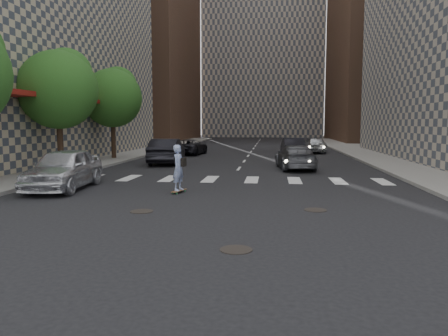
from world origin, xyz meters
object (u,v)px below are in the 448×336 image
(skateboarder, at_px, (179,168))
(traffic_car_d, at_px, (314,145))
(tree_b, at_px, (60,86))
(tree_c, at_px, (114,95))
(traffic_car_b, at_px, (296,157))
(traffic_car_e, at_px, (292,147))
(traffic_car_a, at_px, (167,151))
(traffic_car_c, at_px, (190,147))
(silver_sedan, at_px, (64,169))

(skateboarder, bearing_deg, traffic_car_d, 88.40)
(tree_b, height_order, tree_c, same)
(traffic_car_b, bearing_deg, traffic_car_d, -105.24)
(traffic_car_b, distance_m, traffic_car_e, 10.00)
(traffic_car_a, bearing_deg, tree_b, 44.93)
(traffic_car_d, bearing_deg, traffic_car_c, 12.13)
(traffic_car_b, height_order, traffic_car_d, traffic_car_d)
(skateboarder, height_order, traffic_car_d, skateboarder)
(tree_b, xyz_separation_m, skateboarder, (7.83, -6.30, -3.67))
(tree_b, height_order, traffic_car_d, tree_b)
(tree_b, bearing_deg, tree_c, 90.00)
(skateboarder, relative_size, traffic_car_e, 0.41)
(tree_b, bearing_deg, traffic_car_e, 44.70)
(traffic_car_b, xyz_separation_m, traffic_car_c, (-8.25, 10.65, -0.06))
(tree_c, distance_m, traffic_car_a, 6.54)
(skateboarder, relative_size, traffic_car_d, 0.44)
(traffic_car_c, height_order, traffic_car_d, traffic_car_d)
(traffic_car_c, bearing_deg, traffic_car_a, 96.02)
(tree_b, bearing_deg, traffic_car_b, 12.66)
(skateboarder, relative_size, silver_sedan, 0.38)
(traffic_car_d, bearing_deg, traffic_car_b, 75.04)
(traffic_car_a, distance_m, traffic_car_e, 11.39)
(tree_b, bearing_deg, traffic_car_c, 71.58)
(skateboarder, height_order, silver_sedan, skateboarder)
(tree_b, relative_size, skateboarder, 3.55)
(traffic_car_b, bearing_deg, traffic_car_a, -21.84)
(tree_b, xyz_separation_m, traffic_car_a, (4.53, 5.25, -3.82))
(tree_c, bearing_deg, traffic_car_a, -31.26)
(traffic_car_c, bearing_deg, traffic_car_e, -178.58)
(tree_b, xyz_separation_m, traffic_car_b, (12.75, 2.86, -3.94))
(tree_c, height_order, traffic_car_c, tree_c)
(traffic_car_c, relative_size, traffic_car_e, 1.03)
(traffic_car_c, height_order, traffic_car_e, traffic_car_e)
(silver_sedan, bearing_deg, traffic_car_d, 57.62)
(traffic_car_b, xyz_separation_m, traffic_car_d, (2.36, 14.00, 0.02))
(traffic_car_d, xyz_separation_m, traffic_car_e, (-2.11, -4.00, 0.02))
(skateboarder, bearing_deg, traffic_car_c, 115.39)
(tree_b, bearing_deg, traffic_car_d, 48.13)
(silver_sedan, height_order, traffic_car_c, silver_sedan)
(tree_c, xyz_separation_m, traffic_car_b, (12.75, -5.14, -3.94))
(tree_c, relative_size, traffic_car_e, 1.46)
(traffic_car_a, height_order, traffic_car_c, traffic_car_a)
(skateboarder, distance_m, silver_sedan, 4.88)
(traffic_car_e, bearing_deg, tree_c, 17.15)
(tree_c, distance_m, traffic_car_b, 14.30)
(traffic_car_b, height_order, traffic_car_c, traffic_car_b)
(silver_sedan, relative_size, traffic_car_c, 1.06)
(traffic_car_e, bearing_deg, tree_b, 41.34)
(silver_sedan, distance_m, traffic_car_d, 25.78)
(skateboarder, bearing_deg, traffic_car_a, 121.79)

